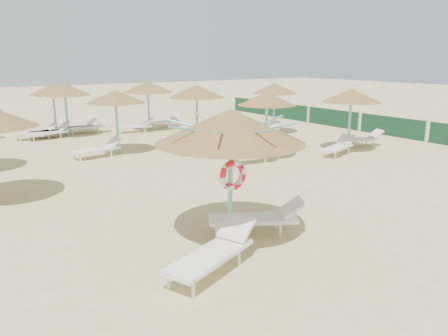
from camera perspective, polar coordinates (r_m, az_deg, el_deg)
ground at (r=10.32m, az=2.23°, el=-8.18°), size 120.00×120.00×0.00m
main_palapa at (r=9.30m, az=0.83°, el=5.41°), size 3.22×3.22×2.88m
lounger_main_a at (r=8.37m, az=-1.25°, el=-10.85°), size 2.29×1.45×0.80m
lounger_main_b at (r=10.11m, az=4.63°, el=-6.41°), size 2.21×1.63×0.79m
palapa_field at (r=20.33m, az=-13.04°, el=9.19°), size 18.65×13.92×2.71m
windbreak_fence at (r=26.64m, az=14.08°, el=6.36°), size 0.08×19.84×1.10m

